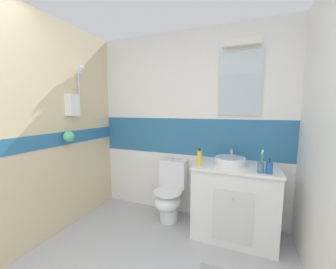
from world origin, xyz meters
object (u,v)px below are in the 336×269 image
object	(u,v)px
toilet	(170,193)
shampoo_bottle_tall	(199,158)
soap_dispenser	(269,168)
sink_basin	(230,161)
toothbrush_cup	(261,167)

from	to	relation	value
toilet	shampoo_bottle_tall	distance (m)	0.76
toilet	soap_dispenser	distance (m)	1.28
sink_basin	toilet	bearing A→B (deg)	176.57
toilet	soap_dispenser	xyz separation A→B (m)	(1.13, -0.24, 0.54)
sink_basin	soap_dispenser	world-z (taller)	same
sink_basin	toothbrush_cup	xyz separation A→B (m)	(0.30, -0.20, 0.02)
toilet	soap_dispenser	bearing A→B (deg)	-12.08
sink_basin	toilet	size ratio (longest dim) A/B	0.47
toothbrush_cup	soap_dispenser	world-z (taller)	toothbrush_cup
toilet	toothbrush_cup	size ratio (longest dim) A/B	3.51
soap_dispenser	shampoo_bottle_tall	bearing A→B (deg)	178.66
sink_basin	soap_dispenser	bearing A→B (deg)	-27.51
sink_basin	shampoo_bottle_tall	size ratio (longest dim) A/B	1.95
toothbrush_cup	toilet	bearing A→B (deg)	166.84
sink_basin	soap_dispenser	distance (m)	0.43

